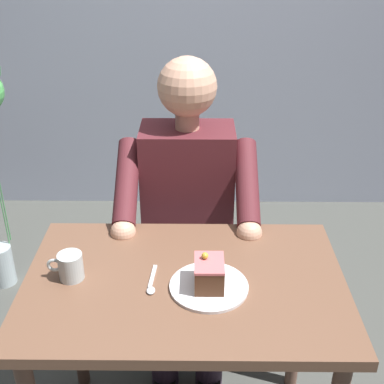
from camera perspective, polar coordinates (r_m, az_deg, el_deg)
name	(u,v)px	position (r m, az deg, el deg)	size (l,w,h in m)	color
dining_table	(185,306)	(1.64, -0.83, -12.64)	(0.98, 0.65, 0.74)	brown
chair	(188,231)	(2.25, -0.43, -4.39)	(0.42, 0.42, 0.90)	brown
seated_person	(187,216)	(2.01, -0.52, -2.74)	(0.53, 0.58, 1.28)	#552026
dessert_plate	(209,286)	(1.54, 1.90, -10.49)	(0.24, 0.24, 0.01)	white
cake_slice	(209,273)	(1.51, 1.92, -9.08)	(0.09, 0.11, 0.10)	#55311E
coffee_cup	(70,266)	(1.60, -13.46, -8.03)	(0.11, 0.08, 0.09)	silver
dessert_spoon	(152,284)	(1.56, -4.53, -10.19)	(0.03, 0.14, 0.01)	silver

